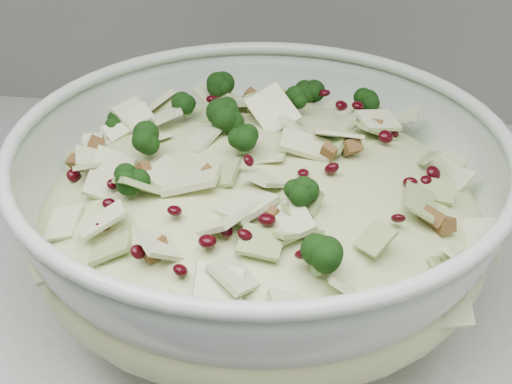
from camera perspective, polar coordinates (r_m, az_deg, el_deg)
mixing_bowl at (r=0.61m, az=0.33°, el=-1.95°), size 0.54×0.54×0.17m
salad at (r=0.60m, az=0.34°, el=0.16°), size 0.54×0.54×0.17m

